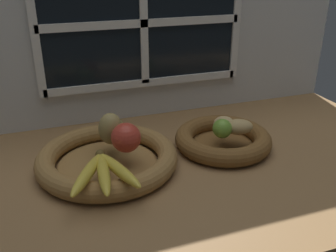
{
  "coord_description": "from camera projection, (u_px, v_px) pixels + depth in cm",
  "views": [
    {
      "loc": [
        -31.75,
        -85.59,
        49.54
      ],
      "look_at": [
        -2.23,
        -1.35,
        9.06
      ],
      "focal_mm": 39.98,
      "sensor_mm": 36.0,
      "label": 1
    }
  ],
  "objects": [
    {
      "name": "ground_plane",
      "position": [
        174.0,
        157.0,
        1.04
      ],
      "size": [
        140.0,
        90.0,
        3.0
      ],
      "primitive_type": "cube",
      "color": "olive"
    },
    {
      "name": "back_wall",
      "position": [
        142.0,
        32.0,
        1.18
      ],
      "size": [
        140.0,
        4.6,
        55.0
      ],
      "color": "silver",
      "rests_on": "ground_plane"
    },
    {
      "name": "fruit_bowl_left",
      "position": [
        107.0,
        159.0,
        0.96
      ],
      "size": [
        36.12,
        36.12,
        5.06
      ],
      "color": "olive",
      "rests_on": "ground_plane"
    },
    {
      "name": "fruit_bowl_right",
      "position": [
        223.0,
        140.0,
        1.06
      ],
      "size": [
        27.2,
        27.2,
        5.06
      ],
      "color": "brown",
      "rests_on": "ground_plane"
    },
    {
      "name": "apple_green_back",
      "position": [
        111.0,
        128.0,
        0.99
      ],
      "size": [
        6.56,
        6.56,
        6.56
      ],
      "primitive_type": "sphere",
      "color": "#99B74C",
      "rests_on": "fruit_bowl_left"
    },
    {
      "name": "apple_red_right",
      "position": [
        126.0,
        138.0,
        0.92
      ],
      "size": [
        7.47,
        7.47,
        7.47
      ],
      "primitive_type": "sphere",
      "color": "#B73828",
      "rests_on": "fruit_bowl_left"
    },
    {
      "name": "pear_brown",
      "position": [
        111.0,
        129.0,
        0.96
      ],
      "size": [
        6.54,
        6.48,
        8.44
      ],
      "primitive_type": "ellipsoid",
      "rotation": [
        0.0,
        0.0,
        3.1
      ],
      "color": "olive",
      "rests_on": "fruit_bowl_left"
    },
    {
      "name": "banana_bunch_front",
      "position": [
        103.0,
        172.0,
        0.82
      ],
      "size": [
        16.21,
        18.92,
        2.65
      ],
      "color": "gold",
      "rests_on": "fruit_bowl_left"
    },
    {
      "name": "potato_large",
      "position": [
        224.0,
        124.0,
        1.04
      ],
      "size": [
        8.04,
        8.2,
        4.18
      ],
      "primitive_type": "ellipsoid",
      "rotation": [
        0.0,
        0.0,
        4.26
      ],
      "color": "tan",
      "rests_on": "fruit_bowl_right"
    },
    {
      "name": "potato_small",
      "position": [
        238.0,
        127.0,
        1.02
      ],
      "size": [
        9.2,
        7.15,
        4.17
      ],
      "primitive_type": "ellipsoid",
      "rotation": [
        0.0,
        0.0,
        6.02
      ],
      "color": "tan",
      "rests_on": "fruit_bowl_right"
    },
    {
      "name": "lime_near",
      "position": [
        222.0,
        129.0,
        1.0
      ],
      "size": [
        5.26,
        5.26,
        5.26
      ],
      "primitive_type": "sphere",
      "color": "#6B9E33",
      "rests_on": "fruit_bowl_right"
    }
  ]
}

